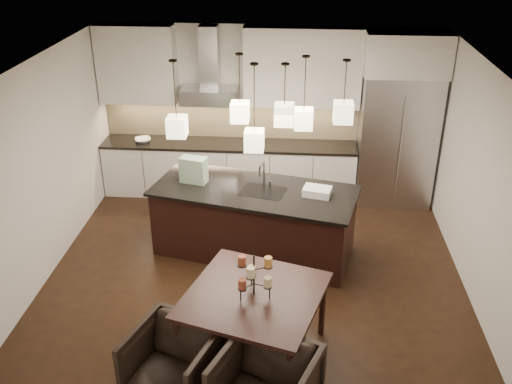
# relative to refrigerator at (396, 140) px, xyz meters

# --- Properties ---
(floor) EXTENTS (5.50, 5.50, 0.02)m
(floor) POSITION_rel_refrigerator_xyz_m (-2.10, -2.38, -1.08)
(floor) COLOR black
(floor) RESTS_ON ground
(ceiling) EXTENTS (5.50, 5.50, 0.02)m
(ceiling) POSITION_rel_refrigerator_xyz_m (-2.10, -2.38, 1.73)
(ceiling) COLOR white
(ceiling) RESTS_ON wall_back
(wall_back) EXTENTS (5.50, 0.02, 2.80)m
(wall_back) POSITION_rel_refrigerator_xyz_m (-2.10, 0.38, 0.32)
(wall_back) COLOR silver
(wall_back) RESTS_ON ground
(wall_front) EXTENTS (5.50, 0.02, 2.80)m
(wall_front) POSITION_rel_refrigerator_xyz_m (-2.10, -5.14, 0.32)
(wall_front) COLOR silver
(wall_front) RESTS_ON ground
(wall_left) EXTENTS (0.02, 5.50, 2.80)m
(wall_left) POSITION_rel_refrigerator_xyz_m (-4.86, -2.38, 0.32)
(wall_left) COLOR silver
(wall_left) RESTS_ON ground
(wall_right) EXTENTS (0.02, 5.50, 2.80)m
(wall_right) POSITION_rel_refrigerator_xyz_m (0.66, -2.38, 0.32)
(wall_right) COLOR silver
(wall_right) RESTS_ON ground
(refrigerator) EXTENTS (1.20, 0.72, 2.15)m
(refrigerator) POSITION_rel_refrigerator_xyz_m (0.00, 0.00, 0.00)
(refrigerator) COLOR #B7B7BA
(refrigerator) RESTS_ON floor
(fridge_panel) EXTENTS (1.26, 0.72, 0.65)m
(fridge_panel) POSITION_rel_refrigerator_xyz_m (0.00, 0.00, 1.40)
(fridge_panel) COLOR silver
(fridge_panel) RESTS_ON refrigerator
(lower_cabinets) EXTENTS (4.21, 0.62, 0.88)m
(lower_cabinets) POSITION_rel_refrigerator_xyz_m (-2.73, 0.05, -0.64)
(lower_cabinets) COLOR silver
(lower_cabinets) RESTS_ON floor
(countertop) EXTENTS (4.21, 0.66, 0.04)m
(countertop) POSITION_rel_refrigerator_xyz_m (-2.73, 0.05, -0.17)
(countertop) COLOR black
(countertop) RESTS_ON lower_cabinets
(backsplash) EXTENTS (4.21, 0.02, 0.63)m
(backsplash) POSITION_rel_refrigerator_xyz_m (-2.73, 0.35, 0.16)
(backsplash) COLOR tan
(backsplash) RESTS_ON countertop
(upper_cab_left) EXTENTS (1.25, 0.35, 1.25)m
(upper_cab_left) POSITION_rel_refrigerator_xyz_m (-4.20, 0.19, 1.10)
(upper_cab_left) COLOR silver
(upper_cab_left) RESTS_ON wall_back
(upper_cab_right) EXTENTS (1.85, 0.35, 1.25)m
(upper_cab_right) POSITION_rel_refrigerator_xyz_m (-1.55, 0.19, 1.10)
(upper_cab_right) COLOR silver
(upper_cab_right) RESTS_ON wall_back
(hood_canopy) EXTENTS (0.90, 0.52, 0.24)m
(hood_canopy) POSITION_rel_refrigerator_xyz_m (-3.03, 0.10, 0.65)
(hood_canopy) COLOR #B7B7BA
(hood_canopy) RESTS_ON wall_back
(hood_chimney) EXTENTS (0.30, 0.28, 0.96)m
(hood_chimney) POSITION_rel_refrigerator_xyz_m (-3.03, 0.21, 1.24)
(hood_chimney) COLOR #B7B7BA
(hood_chimney) RESTS_ON hood_canopy
(fruit_bowl) EXTENTS (0.33, 0.33, 0.06)m
(fruit_bowl) POSITION_rel_refrigerator_xyz_m (-4.16, 0.00, -0.12)
(fruit_bowl) COLOR silver
(fruit_bowl) RESTS_ON countertop
(island_body) EXTENTS (2.86, 1.66, 0.94)m
(island_body) POSITION_rel_refrigerator_xyz_m (-2.16, -1.78, -0.60)
(island_body) COLOR black
(island_body) RESTS_ON floor
(island_top) EXTENTS (2.96, 1.77, 0.04)m
(island_top) POSITION_rel_refrigerator_xyz_m (-2.16, -1.78, -0.11)
(island_top) COLOR black
(island_top) RESTS_ON island_body
(faucet) EXTENTS (0.16, 0.28, 0.41)m
(faucet) POSITION_rel_refrigerator_xyz_m (-2.03, -1.70, 0.11)
(faucet) COLOR silver
(faucet) RESTS_ON island_top
(tote_bag) EXTENTS (0.40, 0.27, 0.36)m
(tote_bag) POSITION_rel_refrigerator_xyz_m (-3.02, -1.60, 0.09)
(tote_bag) COLOR #226635
(tote_bag) RESTS_ON island_top
(food_container) EXTENTS (0.41, 0.33, 0.11)m
(food_container) POSITION_rel_refrigerator_xyz_m (-1.30, -1.88, -0.04)
(food_container) COLOR silver
(food_container) RESTS_ON island_top
(dining_table) EXTENTS (1.69, 1.69, 0.81)m
(dining_table) POSITION_rel_refrigerator_xyz_m (-1.99, -3.89, -0.67)
(dining_table) COLOR black
(dining_table) RESTS_ON floor
(candelabra) EXTENTS (0.49, 0.49, 0.48)m
(candelabra) POSITION_rel_refrigerator_xyz_m (-1.99, -3.89, -0.02)
(candelabra) COLOR black
(candelabra) RESTS_ON dining_table
(candle_a) EXTENTS (0.10, 0.10, 0.11)m
(candle_a) POSITION_rel_refrigerator_xyz_m (-1.85, -3.93, -0.07)
(candle_a) COLOR beige
(candle_a) RESTS_ON candelabra
(candle_b) EXTENTS (0.10, 0.10, 0.11)m
(candle_b) POSITION_rel_refrigerator_xyz_m (-2.03, -3.74, -0.07)
(candle_b) COLOR #D28D3F
(candle_b) RESTS_ON candelabra
(candle_c) EXTENTS (0.10, 0.10, 0.11)m
(candle_c) POSITION_rel_refrigerator_xyz_m (-2.10, -3.99, -0.07)
(candle_c) COLOR #9A4630
(candle_c) RESTS_ON candelabra
(candle_d) EXTENTS (0.10, 0.10, 0.11)m
(candle_d) POSITION_rel_refrigerator_xyz_m (-1.85, -3.83, 0.11)
(candle_d) COLOR #D28D3F
(candle_d) RESTS_ON candelabra
(candle_e) EXTENTS (0.10, 0.10, 0.11)m
(candle_e) POSITION_rel_refrigerator_xyz_m (-2.12, -3.82, 0.11)
(candle_e) COLOR #9A4630
(candle_e) RESTS_ON candelabra
(candle_f) EXTENTS (0.10, 0.10, 0.11)m
(candle_f) POSITION_rel_refrigerator_xyz_m (-2.01, -4.03, 0.11)
(candle_f) COLOR beige
(candle_f) RESTS_ON candelabra
(armchair_left) EXTENTS (1.04, 1.06, 0.76)m
(armchair_left) POSITION_rel_refrigerator_xyz_m (-2.74, -4.51, -0.69)
(armchair_left) COLOR black
(armchair_left) RESTS_ON floor
(pendant_a) EXTENTS (0.24, 0.24, 0.26)m
(pendant_a) POSITION_rel_refrigerator_xyz_m (-3.11, -2.02, 0.88)
(pendant_a) COLOR #F7ECC3
(pendant_a) RESTS_ON ceiling
(pendant_b) EXTENTS (0.24, 0.24, 0.26)m
(pendant_b) POSITION_rel_refrigerator_xyz_m (-2.35, -1.61, 0.96)
(pendant_b) COLOR #F7ECC3
(pendant_b) RESTS_ON ceiling
(pendant_c) EXTENTS (0.24, 0.24, 0.26)m
(pendant_c) POSITION_rel_refrigerator_xyz_m (-1.76, -2.07, 1.09)
(pendant_c) COLOR #F7ECC3
(pendant_c) RESTS_ON ceiling
(pendant_d) EXTENTS (0.24, 0.24, 0.26)m
(pendant_d) POSITION_rel_refrigerator_xyz_m (-1.52, -1.68, 0.91)
(pendant_d) COLOR #F7ECC3
(pendant_d) RESTS_ON ceiling
(pendant_e) EXTENTS (0.24, 0.24, 0.26)m
(pendant_e) POSITION_rel_refrigerator_xyz_m (-1.03, -1.84, 1.06)
(pendant_e) COLOR #F7ECC3
(pendant_e) RESTS_ON ceiling
(pendant_f) EXTENTS (0.24, 0.24, 0.26)m
(pendant_f) POSITION_rel_refrigerator_xyz_m (-2.13, -2.10, 0.75)
(pendant_f) COLOR #F7ECC3
(pendant_f) RESTS_ON ceiling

